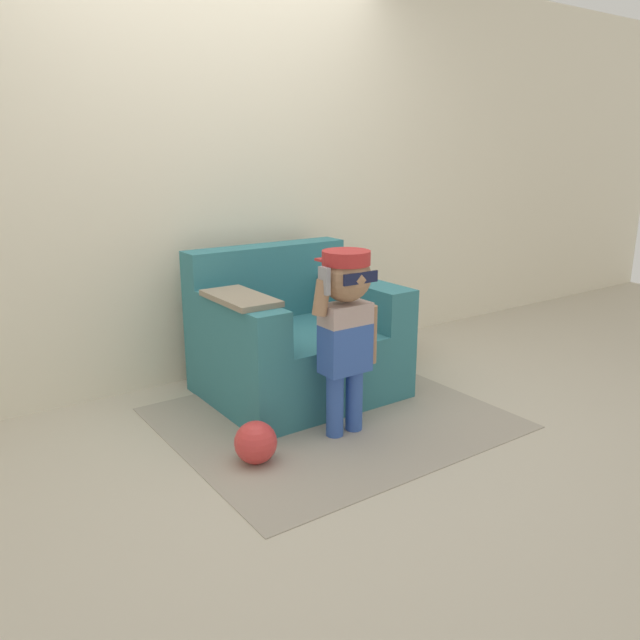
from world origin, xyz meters
TOP-DOWN VIEW (x-y plane):
  - ground_plane at (0.00, 0.00)m, footprint 10.00×10.00m
  - wall_back at (0.00, 0.82)m, footprint 10.00×0.05m
  - armchair at (0.23, 0.24)m, footprint 1.07×0.90m
  - person_child at (0.13, -0.40)m, footprint 0.39×0.29m
  - side_table at (1.06, 0.36)m, footprint 0.37×0.37m
  - rug at (0.18, -0.22)m, footprint 1.71×1.49m
  - toy_ball at (-0.41, -0.41)m, footprint 0.20×0.20m

SIDE VIEW (x-z plane):
  - ground_plane at x=0.00m, z-range 0.00..0.00m
  - rug at x=0.18m, z-range 0.00..0.01m
  - toy_ball at x=-0.41m, z-range 0.00..0.20m
  - side_table at x=1.06m, z-range 0.05..0.47m
  - armchair at x=0.23m, z-range -0.11..0.74m
  - person_child at x=0.13m, z-range 0.16..1.11m
  - wall_back at x=0.00m, z-range 0.00..2.60m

